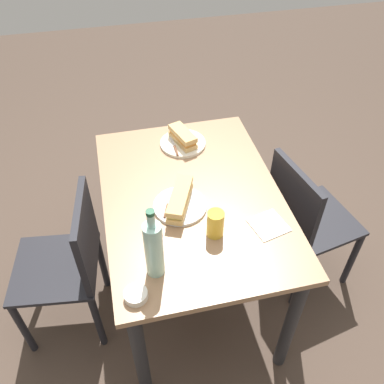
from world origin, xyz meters
name	(u,v)px	position (x,y,z in m)	size (l,w,h in m)	color
ground_plane	(192,290)	(0.00, 0.00, 0.00)	(8.00, 8.00, 0.00)	#47382D
dining_table	(192,214)	(0.00, 0.00, 0.65)	(1.12, 0.80, 0.78)	#997251
chair_far	(71,260)	(-0.01, 0.59, 0.48)	(0.45, 0.45, 0.85)	black
chair_near	(303,219)	(-0.01, -0.60, 0.48)	(0.47, 0.47, 0.85)	black
plate_near	(180,206)	(-0.06, 0.07, 0.79)	(0.23, 0.23, 0.01)	white
baguette_sandwich_near	(180,199)	(-0.06, 0.07, 0.83)	(0.25, 0.16, 0.07)	tan
knife_near	(168,204)	(-0.05, 0.12, 0.80)	(0.17, 0.07, 0.01)	silver
plate_far	(183,143)	(0.38, -0.04, 0.79)	(0.23, 0.23, 0.01)	silver
baguette_sandwich_far	(183,137)	(0.38, -0.04, 0.83)	(0.19, 0.12, 0.07)	tan
knife_far	(174,146)	(0.35, 0.01, 0.80)	(0.18, 0.01, 0.01)	silver
water_bottle	(154,249)	(-0.37, 0.23, 0.91)	(0.07, 0.07, 0.33)	#99C6B7
beer_glass	(215,224)	(-0.24, -0.04, 0.84)	(0.07, 0.07, 0.12)	gold
olive_bowl	(136,295)	(-0.47, 0.31, 0.79)	(0.09, 0.09, 0.03)	silver
paper_napkin	(269,225)	(-0.25, -0.27, 0.78)	(0.14, 0.14, 0.00)	white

